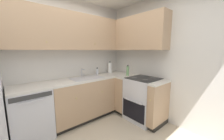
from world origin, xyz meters
TOP-DOWN VIEW (x-y plane):
  - wall_back at (0.00, 1.47)m, footprint 3.51×0.05m
  - wall_right at (1.73, 0.00)m, footprint 0.05×2.98m
  - dishwasher at (-0.54, 1.14)m, footprint 0.60×0.63m
  - lower_cabinets_back at (0.44, 1.14)m, footprint 1.34×0.62m
  - countertop_back at (0.43, 1.14)m, footprint 2.54×0.60m
  - lower_cabinets_right at (1.41, 0.41)m, footprint 0.62×1.02m
  - countertop_right at (1.40, 0.41)m, footprint 0.60×1.02m
  - oven_range at (1.42, 0.28)m, footprint 0.68×0.62m
  - upper_cabinets_back at (0.27, 1.28)m, footprint 2.22×0.34m
  - upper_cabinets_right at (1.54, 0.66)m, footprint 0.32×1.55m
  - sink at (0.54, 1.11)m, footprint 0.66×0.40m
  - faucet at (0.54, 1.32)m, footprint 0.07×0.16m
  - soap_bottle at (0.95, 1.32)m, footprint 0.06×0.06m
  - paper_towel_roll at (1.34, 1.30)m, footprint 0.11×0.11m
  - oil_bottle at (1.40, 0.72)m, footprint 0.06×0.06m

SIDE VIEW (x-z plane):
  - dishwasher at x=-0.54m, z-range 0.00..0.88m
  - lower_cabinets_back at x=0.44m, z-range 0.00..0.88m
  - lower_cabinets_right at x=1.41m, z-range 0.00..0.88m
  - oven_range at x=1.42m, z-range -0.07..0.99m
  - sink at x=0.54m, z-range 0.82..0.92m
  - countertop_back at x=0.43m, z-range 0.87..0.91m
  - countertop_right at x=1.40m, z-range 0.87..0.91m
  - soap_bottle at x=0.95m, z-range 0.90..1.07m
  - faucet at x=0.54m, z-range 0.93..1.11m
  - oil_bottle at x=1.40m, z-range 0.90..1.15m
  - paper_towel_roll at x=1.34m, z-range 0.88..1.20m
  - wall_back at x=0.00m, z-range 0.00..2.59m
  - wall_right at x=1.73m, z-range 0.00..2.59m
  - upper_cabinets_back at x=0.27m, z-range 1.51..2.24m
  - upper_cabinets_right at x=1.54m, z-range 1.51..2.24m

